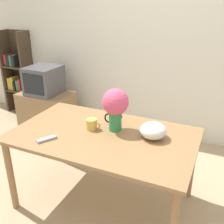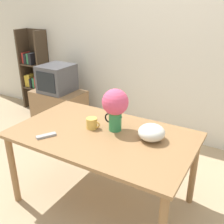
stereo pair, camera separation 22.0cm
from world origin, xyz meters
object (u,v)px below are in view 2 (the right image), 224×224
Objects in this scene: flower_vase at (115,106)px; coffee_mug at (92,123)px; tv_set at (57,78)px; white_bowl at (152,132)px.

flower_vase is 2.78× the size of coffee_mug.
tv_set is at bearing 147.24° from flower_vase.
tv_set reaches higher than white_bowl.
flower_vase reaches higher than tv_set.
coffee_mug is 0.29× the size of tv_set.
flower_vase is 0.80× the size of tv_set.
white_bowl is 2.15m from tv_set.
tv_set is (-1.36, 1.07, -0.04)m from coffee_mug.
white_bowl is at bearing -1.00° from flower_vase.
coffee_mug is 0.61× the size of white_bowl.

